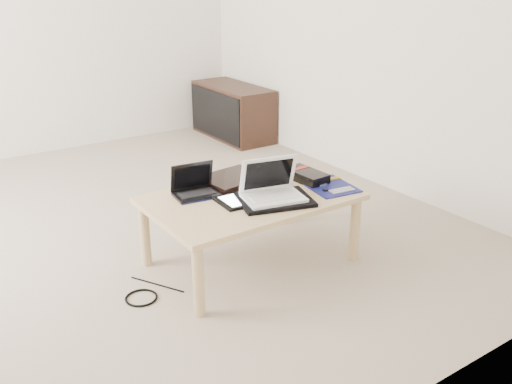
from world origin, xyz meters
TOP-DOWN VIEW (x-y plane):
  - ground at (0.00, 0.00)m, footprint 4.00×4.00m
  - coffee_table at (0.51, -0.74)m, footprint 1.10×0.70m
  - media_cabinet at (1.77, 1.45)m, footprint 0.41×0.90m
  - book at (0.54, -0.50)m, footprint 0.36×0.31m
  - netbook at (0.27, -0.56)m, footprint 0.26×0.20m
  - tablet at (0.43, -0.77)m, footprint 0.28×0.22m
  - remote at (0.73, -0.65)m, footprint 0.09×0.23m
  - neoprene_sleeve at (0.56, -0.88)m, footprint 0.44×0.37m
  - white_laptop at (0.56, -0.86)m, footprint 0.35×0.28m
  - motherboard at (0.95, -0.88)m, footprint 0.28×0.33m
  - gpu_box at (0.90, -0.72)m, footprint 0.15×0.27m
  - cable_coil at (0.38, -0.82)m, footprint 0.12×0.12m
  - floor_cable_coil at (-0.17, -0.75)m, footprint 0.17×0.17m
  - floor_cable_trail at (-0.05, -0.68)m, footprint 0.17×0.29m

SIDE VIEW (x-z plane):
  - ground at x=0.00m, z-range 0.00..0.00m
  - floor_cable_trail at x=-0.05m, z-range 0.00..0.01m
  - floor_cable_coil at x=-0.17m, z-range 0.00..0.01m
  - media_cabinet at x=1.77m, z-range 0.00..0.50m
  - coffee_table at x=0.51m, z-range 0.15..0.55m
  - motherboard at x=0.95m, z-range 0.40..0.41m
  - cable_coil at x=0.38m, z-range 0.40..0.41m
  - tablet at x=0.43m, z-range 0.40..0.41m
  - neoprene_sleeve at x=0.56m, z-range 0.40..0.42m
  - remote at x=0.73m, z-range 0.40..0.42m
  - book at x=0.54m, z-range 0.40..0.43m
  - gpu_box at x=0.90m, z-range 0.40..0.46m
  - netbook at x=0.27m, z-range 0.35..0.52m
  - white_laptop at x=0.56m, z-range 0.36..0.57m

